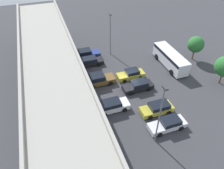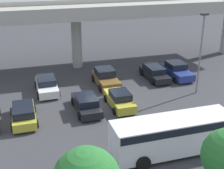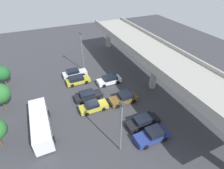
# 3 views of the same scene
# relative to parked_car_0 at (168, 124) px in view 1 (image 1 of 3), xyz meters

# --- Properties ---
(ground_plane) EXTENTS (89.24, 89.24, 0.00)m
(ground_plane) POSITION_rel_parked_car_0_xyz_m (9.74, 1.10, -0.67)
(ground_plane) COLOR #38383D
(highway_overpass) EXTENTS (42.84, 7.16, 7.56)m
(highway_overpass) POSITION_rel_parked_car_0_xyz_m (9.74, 12.28, 5.62)
(highway_overpass) COLOR #9E9B93
(highway_overpass) RESTS_ON ground_plane
(parked_car_0) EXTENTS (2.03, 4.81, 1.44)m
(parked_car_0) POSITION_rel_parked_car_0_xyz_m (0.00, 0.00, 0.00)
(parked_car_0) COLOR silver
(parked_car_0) RESTS_ON ground_plane
(parked_car_1) EXTENTS (2.07, 4.46, 1.46)m
(parked_car_1) POSITION_rel_parked_car_0_xyz_m (2.87, -0.06, 0.04)
(parked_car_1) COLOR gold
(parked_car_1) RESTS_ON ground_plane
(parked_car_2) EXTENTS (2.13, 4.61, 1.50)m
(parked_car_2) POSITION_rel_parked_car_0_xyz_m (5.30, 5.51, 0.05)
(parked_car_2) COLOR silver
(parked_car_2) RESTS_ON ground_plane
(parked_car_3) EXTENTS (2.07, 4.68, 1.40)m
(parked_car_3) POSITION_rel_parked_car_0_xyz_m (8.13, 0.35, -0.01)
(parked_car_3) COLOR black
(parked_car_3) RESTS_ON ground_plane
(parked_car_4) EXTENTS (2.22, 4.63, 1.73)m
(parked_car_4) POSITION_rel_parked_car_0_xyz_m (11.35, 5.54, 0.12)
(parked_car_4) COLOR brown
(parked_car_4) RESTS_ON ground_plane
(parked_car_5) EXTENTS (2.04, 4.85, 1.44)m
(parked_car_5) POSITION_rel_parked_car_0_xyz_m (16.96, 5.75, 0.03)
(parked_car_5) COLOR black
(parked_car_5) RESTS_ON ground_plane
(parked_car_6) EXTENTS (2.20, 4.63, 1.63)m
(parked_car_6) POSITION_rel_parked_car_0_xyz_m (19.56, 5.52, 0.08)
(parked_car_6) COLOR navy
(parked_car_6) RESTS_ON ground_plane
(parked_car_7) EXTENTS (1.98, 4.46, 1.50)m
(parked_car_7) POSITION_rel_parked_car_0_xyz_m (11.12, 0.27, 0.02)
(parked_car_7) COLOR gold
(parked_car_7) RESTS_ON ground_plane
(shuttle_bus) EXTENTS (8.32, 2.58, 2.56)m
(shuttle_bus) POSITION_rel_parked_car_0_xyz_m (12.25, -7.55, 0.87)
(shuttle_bus) COLOR silver
(shuttle_bus) RESTS_ON ground_plane
(lamp_post_near_aisle) EXTENTS (0.70, 0.35, 7.76)m
(lamp_post_near_aisle) POSITION_rel_parked_car_0_xyz_m (19.33, 0.97, 3.89)
(lamp_post_near_aisle) COLOR slate
(lamp_post_near_aisle) RESTS_ON ground_plane
(lamp_post_mid_lot) EXTENTS (0.70, 0.35, 8.27)m
(lamp_post_mid_lot) POSITION_rel_parked_car_0_xyz_m (-1.23, 2.41, 4.15)
(lamp_post_mid_lot) COLOR slate
(lamp_post_mid_lot) RESTS_ON ground_plane
(tree_front_right) EXTENTS (2.86, 2.86, 4.44)m
(tree_front_right) POSITION_rel_parked_car_0_xyz_m (12.68, -12.58, 2.33)
(tree_front_right) COLOR brown
(tree_front_right) RESTS_ON ground_plane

